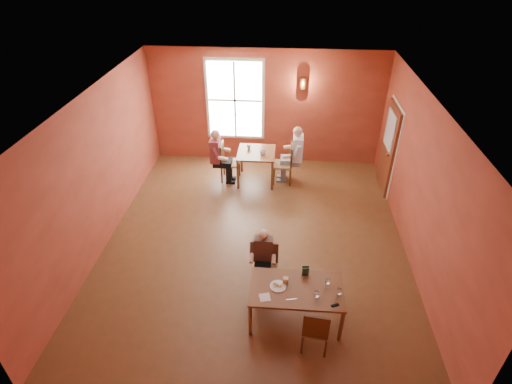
# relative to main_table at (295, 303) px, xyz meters

# --- Properties ---
(ground) EXTENTS (6.00, 7.00, 0.01)m
(ground) POSITION_rel_main_table_xyz_m (-0.80, 1.91, -0.34)
(ground) COLOR brown
(ground) RESTS_ON ground
(wall_back) EXTENTS (6.00, 0.04, 3.00)m
(wall_back) POSITION_rel_main_table_xyz_m (-0.80, 5.41, 1.16)
(wall_back) COLOR brown
(wall_back) RESTS_ON ground
(wall_front) EXTENTS (6.00, 0.04, 3.00)m
(wall_front) POSITION_rel_main_table_xyz_m (-0.80, -1.59, 1.16)
(wall_front) COLOR brown
(wall_front) RESTS_ON ground
(wall_left) EXTENTS (0.04, 7.00, 3.00)m
(wall_left) POSITION_rel_main_table_xyz_m (-3.80, 1.91, 1.16)
(wall_left) COLOR brown
(wall_left) RESTS_ON ground
(wall_right) EXTENTS (0.04, 7.00, 3.00)m
(wall_right) POSITION_rel_main_table_xyz_m (2.20, 1.91, 1.16)
(wall_right) COLOR brown
(wall_right) RESTS_ON ground
(ceiling) EXTENTS (6.00, 7.00, 0.04)m
(ceiling) POSITION_rel_main_table_xyz_m (-0.80, 1.91, 2.66)
(ceiling) COLOR white
(ceiling) RESTS_ON wall_back
(window) EXTENTS (1.36, 0.10, 1.96)m
(window) POSITION_rel_main_table_xyz_m (-1.60, 5.36, 1.36)
(window) COLOR white
(window) RESTS_ON wall_back
(door) EXTENTS (0.12, 1.04, 2.10)m
(door) POSITION_rel_main_table_xyz_m (2.14, 4.21, 0.71)
(door) COLOR maroon
(door) RESTS_ON ground
(wall_sconce) EXTENTS (0.16, 0.16, 0.28)m
(wall_sconce) POSITION_rel_main_table_xyz_m (0.10, 5.31, 1.86)
(wall_sconce) COLOR brown
(wall_sconce) RESTS_ON wall_back
(main_table) EXTENTS (1.46, 0.82, 0.69)m
(main_table) POSITION_rel_main_table_xyz_m (0.00, 0.00, 0.00)
(main_table) COLOR brown
(main_table) RESTS_ON ground
(chair_diner_main) EXTENTS (0.38, 0.38, 0.86)m
(chair_diner_main) POSITION_rel_main_table_xyz_m (-0.50, 0.65, 0.09)
(chair_diner_main) COLOR #451E0F
(chair_diner_main) RESTS_ON ground
(diner_main) EXTENTS (0.43, 0.43, 1.08)m
(diner_main) POSITION_rel_main_table_xyz_m (-0.50, 0.62, 0.20)
(diner_main) COLOR #331F18
(diner_main) RESTS_ON ground
(chair_empty) EXTENTS (0.42, 0.42, 0.85)m
(chair_empty) POSITION_rel_main_table_xyz_m (0.29, -0.50, 0.08)
(chair_empty) COLOR #5E2A13
(chair_empty) RESTS_ON ground
(plate_food) EXTENTS (0.31, 0.31, 0.03)m
(plate_food) POSITION_rel_main_table_xyz_m (-0.29, 0.01, 0.36)
(plate_food) COLOR white
(plate_food) RESTS_ON main_table
(sandwich) EXTENTS (0.09, 0.08, 0.10)m
(sandwich) POSITION_rel_main_table_xyz_m (-0.18, 0.10, 0.39)
(sandwich) COLOR #D9BA7A
(sandwich) RESTS_ON main_table
(goblet_a) EXTENTS (0.08, 0.08, 0.17)m
(goblet_a) POSITION_rel_main_table_xyz_m (0.47, 0.08, 0.43)
(goblet_a) COLOR white
(goblet_a) RESTS_ON main_table
(goblet_b) EXTENTS (0.07, 0.07, 0.17)m
(goblet_b) POSITION_rel_main_table_xyz_m (0.63, -0.12, 0.43)
(goblet_b) COLOR white
(goblet_b) RESTS_ON main_table
(goblet_c) EXTENTS (0.09, 0.09, 0.18)m
(goblet_c) POSITION_rel_main_table_xyz_m (0.29, -0.20, 0.43)
(goblet_c) COLOR white
(goblet_c) RESTS_ON main_table
(menu_stand) EXTENTS (0.11, 0.07, 0.18)m
(menu_stand) POSITION_rel_main_table_xyz_m (0.14, 0.29, 0.43)
(menu_stand) COLOR #233B28
(menu_stand) RESTS_ON main_table
(knife) EXTENTS (0.17, 0.05, 0.00)m
(knife) POSITION_rel_main_table_xyz_m (-0.08, -0.23, 0.34)
(knife) COLOR silver
(knife) RESTS_ON main_table
(napkin) EXTENTS (0.20, 0.20, 0.01)m
(napkin) POSITION_rel_main_table_xyz_m (-0.48, -0.23, 0.35)
(napkin) COLOR white
(napkin) RESTS_ON main_table
(sunglasses) EXTENTS (0.13, 0.08, 0.02)m
(sunglasses) POSITION_rel_main_table_xyz_m (0.56, -0.30, 0.35)
(sunglasses) COLOR black
(sunglasses) RESTS_ON main_table
(second_table) EXTENTS (0.91, 0.91, 0.81)m
(second_table) POSITION_rel_main_table_xyz_m (-0.96, 4.27, 0.06)
(second_table) COLOR brown
(second_table) RESTS_ON ground
(chair_diner_white) EXTENTS (0.45, 0.45, 1.02)m
(chair_diner_white) POSITION_rel_main_table_xyz_m (-0.31, 4.27, 0.17)
(chair_diner_white) COLOR #523214
(chair_diner_white) RESTS_ON ground
(diner_white) EXTENTS (0.56, 0.56, 1.41)m
(diner_white) POSITION_rel_main_table_xyz_m (-0.28, 4.27, 0.36)
(diner_white) COLOR white
(diner_white) RESTS_ON ground
(chair_diner_maroon) EXTENTS (0.44, 0.44, 1.00)m
(chair_diner_maroon) POSITION_rel_main_table_xyz_m (-1.61, 4.27, 0.16)
(chair_diner_maroon) COLOR #4C2413
(chair_diner_maroon) RESTS_ON ground
(diner_maroon) EXTENTS (0.54, 0.54, 1.35)m
(diner_maroon) POSITION_rel_main_table_xyz_m (-1.64, 4.27, 0.33)
(diner_maroon) COLOR maroon
(diner_maroon) RESTS_ON ground
(cup_a) EXTENTS (0.16, 0.16, 0.10)m
(cup_a) POSITION_rel_main_table_xyz_m (-0.81, 4.17, 0.51)
(cup_a) COLOR silver
(cup_a) RESTS_ON second_table
(cup_b) EXTENTS (0.14, 0.14, 0.10)m
(cup_b) POSITION_rel_main_table_xyz_m (-1.16, 4.41, 0.51)
(cup_b) COLOR silver
(cup_b) RESTS_ON second_table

